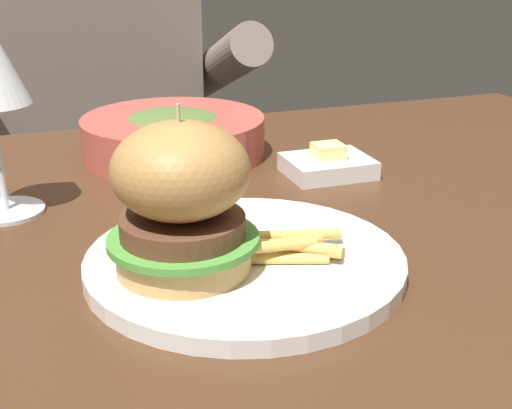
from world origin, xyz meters
TOP-DOWN VIEW (x-y plane):
  - dining_table at (0.00, 0.00)m, footprint 1.13×0.76m
  - main_plate at (-0.05, -0.11)m, footprint 0.26×0.26m
  - burger_sandwich at (-0.10, -0.12)m, footprint 0.12×0.12m
  - fries_pile at (-0.02, -0.13)m, footprint 0.09×0.06m
  - butter_dish at (0.11, 0.09)m, footprint 0.09×0.08m
  - soup_bowl at (-0.03, 0.22)m, footprint 0.22×0.22m
  - diner_person at (-0.08, 0.66)m, footprint 0.51×0.36m

SIDE VIEW (x-z plane):
  - diner_person at x=-0.08m, z-range -0.02..1.15m
  - dining_table at x=0.00m, z-range 0.27..1.01m
  - main_plate at x=-0.05m, z-range 0.74..0.75m
  - butter_dish at x=0.11m, z-range 0.73..0.77m
  - fries_pile at x=-0.02m, z-range 0.75..0.77m
  - soup_bowl at x=-0.03m, z-range 0.74..0.79m
  - burger_sandwich at x=-0.10m, z-range 0.75..0.88m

